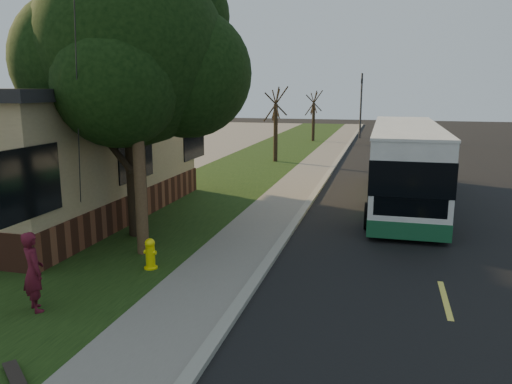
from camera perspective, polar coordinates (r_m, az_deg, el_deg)
ground at (r=11.40m, az=0.09°, el=-10.19°), size 120.00×120.00×0.00m
road at (r=20.73m, az=17.96°, el=-0.65°), size 8.00×80.00×0.01m
curb at (r=20.84m, az=6.94°, el=0.07°), size 0.25×80.00×0.12m
sidewalk at (r=20.99m, az=4.24°, el=0.15°), size 2.00×80.00×0.08m
grass_verge at (r=21.87m, az=-4.82°, el=0.60°), size 5.00×80.00×0.07m
building_lot at (r=26.85m, az=-25.41°, el=1.55°), size 15.00×80.00×0.04m
fire_hydrant at (r=12.12m, az=-11.99°, el=-6.92°), size 0.32×0.32×0.74m
utility_pole at (r=12.71m, az=-13.72°, el=13.11°), size 2.86×3.21×9.07m
leafy_tree at (r=14.60m, az=-13.78°, el=15.01°), size 6.30×6.00×7.80m
bare_tree_near at (r=28.97m, az=2.26°, el=7.61°), size 1.38×1.21×4.31m
bare_tree_far at (r=40.69m, az=6.59°, el=8.54°), size 1.38×1.21×4.03m
traffic_signal at (r=44.30m, az=11.92°, el=10.14°), size 0.18×0.22×5.50m
transit_bus at (r=19.41m, az=16.63°, el=3.31°), size 2.50×10.85×2.94m
skateboarder at (r=10.49m, az=-24.11°, el=-8.29°), size 0.68×0.64×1.56m
skateboard_spare at (r=8.62m, az=-25.90°, el=-18.21°), size 0.75×0.67×0.08m
dumpster at (r=18.47m, az=-25.10°, el=-0.63°), size 1.66×1.50×1.21m
distant_car at (r=39.92m, az=15.84°, el=6.44°), size 2.04×4.96×1.68m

